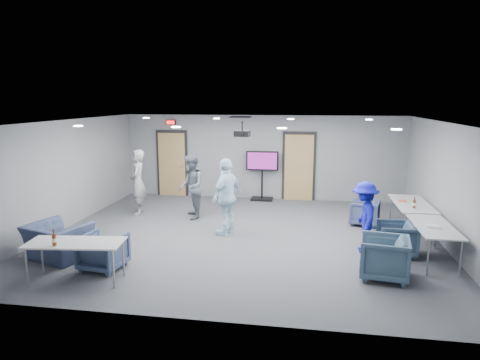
# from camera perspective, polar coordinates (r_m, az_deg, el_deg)

# --- Properties ---
(floor) EXTENTS (9.00, 9.00, 0.00)m
(floor) POSITION_cam_1_polar(r_m,az_deg,el_deg) (10.26, 0.35, -7.45)
(floor) COLOR #36393E
(floor) RESTS_ON ground
(ceiling) EXTENTS (9.00, 9.00, 0.00)m
(ceiling) POSITION_cam_1_polar(r_m,az_deg,el_deg) (9.76, 0.37, 7.78)
(ceiling) COLOR silver
(ceiling) RESTS_ON wall_back
(wall_back) EXTENTS (9.00, 0.02, 2.70)m
(wall_back) POSITION_cam_1_polar(r_m,az_deg,el_deg) (13.84, 2.90, 3.04)
(wall_back) COLOR slate
(wall_back) RESTS_ON floor
(wall_front) EXTENTS (9.00, 0.02, 2.70)m
(wall_front) POSITION_cam_1_polar(r_m,az_deg,el_deg) (6.12, -5.44, -6.99)
(wall_front) COLOR slate
(wall_front) RESTS_ON floor
(wall_left) EXTENTS (0.02, 8.00, 2.70)m
(wall_left) POSITION_cam_1_polar(r_m,az_deg,el_deg) (11.50, -22.40, 0.64)
(wall_left) COLOR slate
(wall_left) RESTS_ON floor
(wall_right) EXTENTS (0.02, 8.00, 2.70)m
(wall_right) POSITION_cam_1_polar(r_m,az_deg,el_deg) (10.26, 26.04, -0.78)
(wall_right) COLOR slate
(wall_right) RESTS_ON floor
(door_left) EXTENTS (1.06, 0.17, 2.24)m
(door_left) POSITION_cam_1_polar(r_m,az_deg,el_deg) (14.47, -9.03, 2.13)
(door_left) COLOR black
(door_left) RESTS_ON wall_back
(door_right) EXTENTS (1.06, 0.17, 2.24)m
(door_right) POSITION_cam_1_polar(r_m,az_deg,el_deg) (13.76, 7.85, 1.72)
(door_right) COLOR black
(door_right) RESTS_ON wall_back
(exit_sign) EXTENTS (0.32, 0.08, 0.16)m
(exit_sign) POSITION_cam_1_polar(r_m,az_deg,el_deg) (14.31, -9.22, 7.59)
(exit_sign) COLOR black
(exit_sign) RESTS_ON wall_back
(hvac_diffuser) EXTENTS (0.60, 0.60, 0.03)m
(hvac_diffuser) POSITION_cam_1_polar(r_m,az_deg,el_deg) (12.60, 0.07, 8.39)
(hvac_diffuser) COLOR black
(hvac_diffuser) RESTS_ON ceiling
(downlights) EXTENTS (6.18, 3.78, 0.02)m
(downlights) POSITION_cam_1_polar(r_m,az_deg,el_deg) (9.76, 0.37, 7.69)
(downlights) COLOR white
(downlights) RESTS_ON ceiling
(person_a) EXTENTS (0.59, 0.75, 1.82)m
(person_a) POSITION_cam_1_polar(r_m,az_deg,el_deg) (12.32, -13.49, -0.28)
(person_a) COLOR gray
(person_a) RESTS_ON floor
(person_b) EXTENTS (0.90, 1.02, 1.75)m
(person_b) POSITION_cam_1_polar(r_m,az_deg,el_deg) (11.61, -6.56, -0.90)
(person_b) COLOR #545A65
(person_b) RESTS_ON floor
(person_c) EXTENTS (0.85, 1.17, 1.85)m
(person_c) POSITION_cam_1_polar(r_m,az_deg,el_deg) (10.17, -1.75, -2.23)
(person_c) COLOR #C4E7FC
(person_c) RESTS_ON floor
(person_d) EXTENTS (0.57, 0.98, 1.51)m
(person_d) POSITION_cam_1_polar(r_m,az_deg,el_deg) (9.45, 16.24, -4.74)
(person_d) COLOR #191CA3
(person_d) RESTS_ON floor
(chair_right_a) EXTENTS (0.86, 0.84, 0.64)m
(chair_right_a) POSITION_cam_1_polar(r_m,az_deg,el_deg) (11.52, 16.25, -4.19)
(chair_right_a) COLOR #394163
(chair_right_a) RESTS_ON floor
(chair_right_b) EXTENTS (0.77, 0.75, 0.69)m
(chair_right_b) POSITION_cam_1_polar(r_m,az_deg,el_deg) (9.54, 20.11, -7.37)
(chair_right_b) COLOR #374B60
(chair_right_b) RESTS_ON floor
(chair_right_c) EXTENTS (0.97, 0.95, 0.77)m
(chair_right_c) POSITION_cam_1_polar(r_m,az_deg,el_deg) (8.27, 18.66, -9.78)
(chair_right_c) COLOR #3C5368
(chair_right_c) RESTS_ON floor
(chair_front_a) EXTENTS (0.85, 0.87, 0.70)m
(chair_front_a) POSITION_cam_1_polar(r_m,az_deg,el_deg) (8.66, -17.76, -9.05)
(chair_front_a) COLOR #3D4B6A
(chair_front_a) RESTS_ON floor
(chair_front_b) EXTENTS (1.38, 1.29, 0.73)m
(chair_front_b) POSITION_cam_1_polar(r_m,az_deg,el_deg) (9.49, -23.10, -7.55)
(chair_front_b) COLOR #394563
(chair_front_b) RESTS_ON floor
(table_right_a) EXTENTS (0.80, 1.91, 0.73)m
(table_right_a) POSITION_cam_1_polar(r_m,az_deg,el_deg) (11.16, 21.93, -3.08)
(table_right_a) COLOR #B2B4B7
(table_right_a) RESTS_ON floor
(table_right_b) EXTENTS (0.72, 1.73, 0.73)m
(table_right_b) POSITION_cam_1_polar(r_m,az_deg,el_deg) (9.38, 24.42, -5.85)
(table_right_b) COLOR #B2B4B7
(table_right_b) RESTS_ON floor
(table_front_left) EXTENTS (1.75, 0.90, 0.73)m
(table_front_left) POSITION_cam_1_polar(r_m,az_deg,el_deg) (8.16, -21.13, -8.04)
(table_front_left) COLOR #B2B4B7
(table_front_left) RESTS_ON floor
(bottle_front) EXTENTS (0.08, 0.08, 0.29)m
(bottle_front) POSITION_cam_1_polar(r_m,az_deg,el_deg) (8.05, -23.53, -7.31)
(bottle_front) COLOR #53250E
(bottle_front) RESTS_ON table_front_left
(bottle_right) EXTENTS (0.07, 0.07, 0.26)m
(bottle_right) POSITION_cam_1_polar(r_m,az_deg,el_deg) (10.64, 22.21, -2.99)
(bottle_right) COLOR #53250E
(bottle_right) RESTS_ON table_right_a
(snack_box) EXTENTS (0.20, 0.15, 0.04)m
(snack_box) POSITION_cam_1_polar(r_m,az_deg,el_deg) (11.23, 20.82, -2.60)
(snack_box) COLOR #B8522E
(snack_box) RESTS_ON table_right_a
(wrapper) EXTENTS (0.25, 0.21, 0.05)m
(wrapper) POSITION_cam_1_polar(r_m,az_deg,el_deg) (9.21, 24.38, -5.67)
(wrapper) COLOR white
(wrapper) RESTS_ON table_right_b
(tv_stand) EXTENTS (1.03, 0.49, 1.58)m
(tv_stand) POSITION_cam_1_polar(r_m,az_deg,el_deg) (13.65, 2.97, 1.00)
(tv_stand) COLOR black
(tv_stand) RESTS_ON floor
(projector) EXTENTS (0.37, 0.35, 0.36)m
(projector) POSITION_cam_1_polar(r_m,az_deg,el_deg) (10.18, 0.29, 6.23)
(projector) COLOR black
(projector) RESTS_ON ceiling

